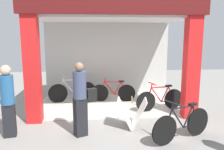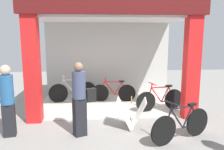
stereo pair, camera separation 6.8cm
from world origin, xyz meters
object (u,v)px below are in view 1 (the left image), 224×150
bicycle_inside_1 (113,92)px  bicycle_inside_2 (73,91)px  bicycle_parked_0 (182,124)px  pedestrian_0 (8,100)px  bicycle_inside_0 (160,99)px  pedestrian_1 (81,99)px  sandwich_board_sign (132,113)px

bicycle_inside_1 → bicycle_inside_2: size_ratio=0.95×
bicycle_parked_0 → pedestrian_0: bearing=172.1°
bicycle_inside_0 → bicycle_inside_1: bearing=141.8°
bicycle_parked_0 → pedestrian_0: (-3.96, 0.55, 0.50)m
bicycle_inside_1 → bicycle_inside_0: bearing=-38.2°
bicycle_inside_1 → pedestrian_1: (-1.01, -2.71, 0.55)m
bicycle_inside_0 → bicycle_inside_2: bicycle_inside_2 is taller
bicycle_parked_0 → bicycle_inside_1: bearing=111.8°
pedestrian_0 → sandwich_board_sign: bearing=5.2°
pedestrian_0 → pedestrian_1: (1.68, -0.09, 0.02)m
pedestrian_0 → pedestrian_1: pedestrian_1 is taller
sandwich_board_sign → pedestrian_0: bearing=-174.8°
sandwich_board_sign → pedestrian_1: pedestrian_1 is taller
pedestrian_0 → pedestrian_1: size_ratio=0.97×
bicycle_parked_0 → bicycle_inside_0: bearing=86.9°
sandwich_board_sign → bicycle_inside_1: bearing=96.2°
bicycle_parked_0 → pedestrian_0: 4.03m
pedestrian_0 → bicycle_inside_1: bearing=44.3°
bicycle_inside_2 → bicycle_parked_0: (2.71, -3.33, -0.00)m
bicycle_inside_0 → bicycle_parked_0: bicycle_parked_0 is taller
bicycle_inside_1 → pedestrian_0: 3.79m
bicycle_inside_0 → pedestrian_1: 2.94m
bicycle_inside_1 → bicycle_parked_0: (1.27, -3.17, 0.03)m
bicycle_inside_2 → bicycle_inside_1: bearing=-6.3°
bicycle_inside_0 → bicycle_inside_1: (-1.38, 1.09, -0.02)m
bicycle_inside_2 → pedestrian_1: 2.95m
bicycle_parked_0 → pedestrian_0: pedestrian_0 is taller
bicycle_inside_0 → bicycle_inside_2: (-2.82, 1.24, 0.01)m
bicycle_inside_0 → bicycle_parked_0: size_ratio=1.02×
sandwich_board_sign → bicycle_parked_0: bearing=-39.0°
bicycle_inside_0 → bicycle_parked_0: (-0.11, -2.09, 0.01)m
bicycle_inside_0 → bicycle_inside_1: bicycle_inside_0 is taller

